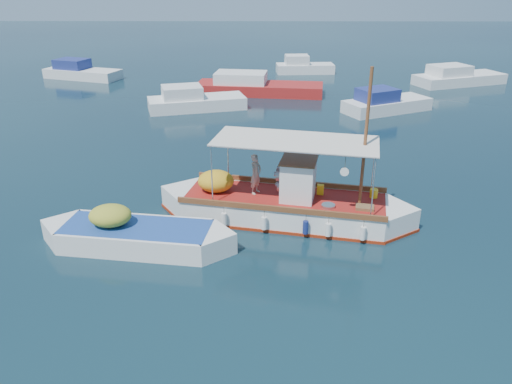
{
  "coord_description": "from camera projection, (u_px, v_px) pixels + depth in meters",
  "views": [
    {
      "loc": [
        -1.2,
        -16.16,
        8.61
      ],
      "look_at": [
        -1.33,
        0.0,
        1.4
      ],
      "focal_mm": 35.0,
      "sensor_mm": 36.0,
      "label": 1
    }
  ],
  "objects": [
    {
      "name": "fishing_caique",
      "position": [
        283.0,
        206.0,
        18.69
      ],
      "size": [
        9.58,
        4.09,
        5.97
      ],
      "rotation": [
        0.0,
        0.0,
        -0.21
      ],
      "color": "white",
      "rests_on": "ground"
    },
    {
      "name": "dinghy",
      "position": [
        135.0,
        237.0,
        16.84
      ],
      "size": [
        6.83,
        2.6,
        1.68
      ],
      "rotation": [
        0.0,
        0.0,
        -0.14
      ],
      "color": "white",
      "rests_on": "ground"
    },
    {
      "name": "bg_boat_ne",
      "position": [
        385.0,
        104.0,
        32.89
      ],
      "size": [
        6.25,
        4.57,
        1.8
      ],
      "rotation": [
        0.0,
        0.0,
        0.46
      ],
      "color": "silver",
      "rests_on": "ground"
    },
    {
      "name": "bg_boat_nw",
      "position": [
        194.0,
        102.0,
        33.48
      ],
      "size": [
        6.81,
        4.04,
        1.8
      ],
      "rotation": [
        0.0,
        0.0,
        0.27
      ],
      "color": "silver",
      "rests_on": "ground"
    },
    {
      "name": "bg_boat_far_n",
      "position": [
        303.0,
        67.0,
        45.29
      ],
      "size": [
        5.26,
        2.35,
        1.8
      ],
      "rotation": [
        0.0,
        0.0,
        0.07
      ],
      "color": "silver",
      "rests_on": "ground"
    },
    {
      "name": "ground",
      "position": [
        292.0,
        227.0,
        18.26
      ],
      "size": [
        160.0,
        160.0,
        0.0
      ],
      "primitive_type": "plane",
      "color": "black",
      "rests_on": "ground"
    },
    {
      "name": "bg_boat_n",
      "position": [
        256.0,
        87.0,
        37.63
      ],
      "size": [
        9.72,
        3.93,
        1.8
      ],
      "rotation": [
        0.0,
        0.0,
        -0.12
      ],
      "color": "#A41D1B",
      "rests_on": "ground"
    },
    {
      "name": "bg_boat_e",
      "position": [
        457.0,
        78.0,
        40.79
      ],
      "size": [
        7.97,
        5.03,
        1.8
      ],
      "rotation": [
        0.0,
        0.0,
        0.35
      ],
      "color": "silver",
      "rests_on": "ground"
    },
    {
      "name": "bg_boat_far_w",
      "position": [
        81.0,
        73.0,
        43.04
      ],
      "size": [
        6.99,
        4.31,
        1.8
      ],
      "rotation": [
        0.0,
        0.0,
        -0.33
      ],
      "color": "silver",
      "rests_on": "ground"
    }
  ]
}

